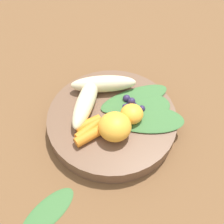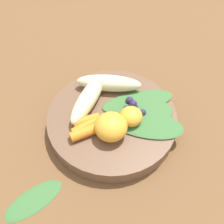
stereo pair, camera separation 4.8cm
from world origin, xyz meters
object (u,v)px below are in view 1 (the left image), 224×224
at_px(banana_peeled_left, 86,101).
at_px(orange_segment_near, 132,114).
at_px(banana_peeled_right, 103,84).
at_px(kale_leaf_stray, 48,211).
at_px(bowl, 112,120).

distance_m(banana_peeled_left, orange_segment_near, 0.09).
bearing_deg(banana_peeled_right, banana_peeled_left, 50.65).
distance_m(banana_peeled_right, kale_leaf_stray, 0.24).
bearing_deg(bowl, orange_segment_near, 124.51).
xyz_separation_m(banana_peeled_right, orange_segment_near, (0.01, 0.09, -0.00)).
relative_size(banana_peeled_right, kale_leaf_stray, 1.27).
height_order(bowl, orange_segment_near, orange_segment_near).
bearing_deg(orange_segment_near, banana_peeled_left, -61.00).
bearing_deg(banana_peeled_right, bowl, 100.50).
bearing_deg(bowl, kale_leaf_stray, 16.84).
relative_size(bowl, orange_segment_near, 5.82).
bearing_deg(orange_segment_near, kale_leaf_stray, 7.24).
relative_size(banana_peeled_left, kale_leaf_stray, 1.27).
bearing_deg(kale_leaf_stray, orange_segment_near, -177.60).
height_order(banana_peeled_left, banana_peeled_right, same).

